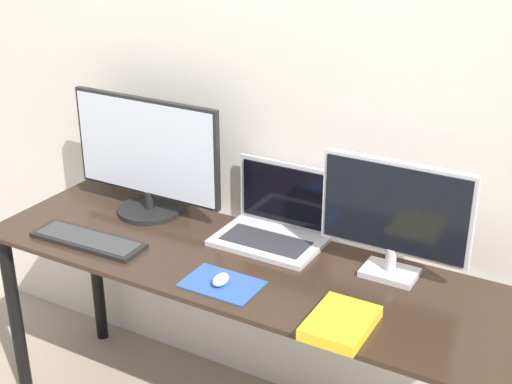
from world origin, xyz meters
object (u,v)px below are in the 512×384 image
object	(u,v)px
monitor_right	(395,215)
book	(341,323)
monitor_left	(147,157)
laptop	(275,222)
keyboard	(88,240)
mouse	(221,280)

from	to	relation	value
monitor_right	book	world-z (taller)	monitor_right
book	monitor_right	bearing A→B (deg)	86.93
monitor_left	book	bearing A→B (deg)	-20.51
laptop	keyboard	size ratio (longest dim) A/B	0.87
monitor_right	laptop	distance (m)	0.48
keyboard	monitor_right	bearing A→B (deg)	17.12
monitor_right	mouse	distance (m)	0.58
monitor_right	mouse	xyz separation A→B (m)	(-0.44, -0.33, -0.19)
monitor_left	monitor_right	world-z (taller)	monitor_left
mouse	book	size ratio (longest dim) A/B	0.31
mouse	monitor_left	bearing A→B (deg)	148.23
monitor_left	book	size ratio (longest dim) A/B	2.73
keyboard	mouse	bearing A→B (deg)	-1.87
monitor_left	keyboard	xyz separation A→B (m)	(-0.04, -0.31, -0.22)
laptop	mouse	distance (m)	0.38
laptop	keyboard	bearing A→B (deg)	-147.18
monitor_right	keyboard	distance (m)	1.07
keyboard	monitor_left	bearing A→B (deg)	83.31
monitor_right	keyboard	bearing A→B (deg)	-162.88
monitor_right	laptop	xyz separation A→B (m)	(-0.45, 0.05, -0.15)
laptop	keyboard	xyz separation A→B (m)	(-0.56, -0.36, -0.05)
laptop	book	distance (m)	0.59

